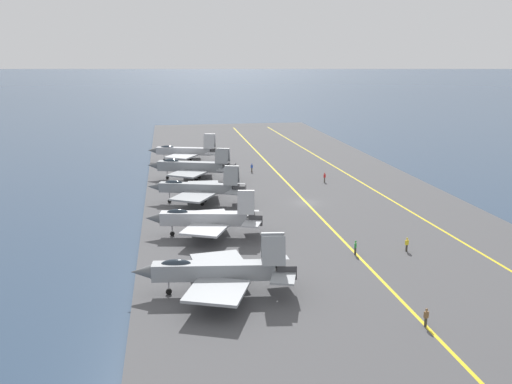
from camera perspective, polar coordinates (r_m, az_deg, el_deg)
ground_plane at (r=87.90m, az=5.31°, el=-1.38°), size 2000.00×2000.00×0.00m
carrier_deck at (r=87.85m, az=5.31°, el=-1.25°), size 212.12×51.52×0.40m
deck_stripe_foul_line at (r=92.34m, az=13.86°, el=-0.72°), size 190.84×5.78×0.01m
deck_stripe_centerline at (r=87.79m, az=5.32°, el=-1.12°), size 190.91×0.36×0.01m
parked_jet_nearest at (r=54.08m, az=-4.04°, el=-8.28°), size 13.92×16.38×6.17m
parked_jet_second at (r=71.03m, az=-5.20°, el=-2.79°), size 12.01×15.40×6.11m
parked_jet_third at (r=86.63m, az=-6.03°, el=0.41°), size 14.14×16.03×6.27m
parked_jet_fourth at (r=103.61m, az=-6.69°, el=2.67°), size 14.25×17.22×6.18m
parked_jet_fifth at (r=121.81m, az=-7.41°, el=4.29°), size 13.89×16.55×6.38m
crew_yellow_vest at (r=68.24m, az=15.59°, el=-5.28°), size 0.39×0.45×1.73m
crew_red_vest at (r=102.17m, az=7.24°, el=1.58°), size 0.45×0.46×1.84m
crew_brown_vest at (r=50.60m, az=17.47°, el=-12.41°), size 0.38×0.45×1.75m
crew_blue_vest at (r=110.35m, az=-0.45°, el=2.61°), size 0.46×0.45×1.78m
crew_green_vest at (r=65.75m, az=10.42°, el=-5.71°), size 0.45×0.38×1.75m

